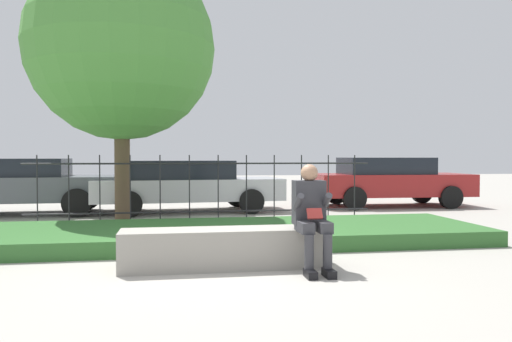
# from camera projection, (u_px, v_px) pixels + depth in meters

# --- Properties ---
(ground_plane) EXTENTS (60.00, 60.00, 0.00)m
(ground_plane) POSITION_uv_depth(u_px,v_px,m) (221.00, 268.00, 6.16)
(ground_plane) COLOR #A8A399
(stone_bench) EXTENTS (2.56, 0.54, 0.48)m
(stone_bench) POSITION_uv_depth(u_px,v_px,m) (225.00, 250.00, 6.17)
(stone_bench) COLOR gray
(stone_bench) RESTS_ON ground_plane
(person_seated_reader) EXTENTS (0.42, 0.73, 1.28)m
(person_seated_reader) POSITION_uv_depth(u_px,v_px,m) (311.00, 212.00, 6.01)
(person_seated_reader) COLOR black
(person_seated_reader) RESTS_ON ground_plane
(grass_berm) EXTENTS (8.84, 2.44, 0.24)m
(grass_berm) POSITION_uv_depth(u_px,v_px,m) (211.00, 234.00, 8.06)
(grass_berm) COLOR #33662D
(grass_berm) RESTS_ON ground_plane
(iron_fence) EXTENTS (6.84, 0.03, 1.41)m
(iron_fence) POSITION_uv_depth(u_px,v_px,m) (204.00, 189.00, 9.91)
(iron_fence) COLOR #232326
(iron_fence) RESTS_ON ground_plane
(car_parked_left) EXTENTS (4.63, 2.00, 1.33)m
(car_parked_left) POSITION_uv_depth(u_px,v_px,m) (18.00, 184.00, 11.84)
(car_parked_left) COLOR #4C5156
(car_parked_left) RESTS_ON ground_plane
(car_parked_right) EXTENTS (4.30, 1.97, 1.35)m
(car_parked_right) POSITION_uv_depth(u_px,v_px,m) (389.00, 180.00, 13.80)
(car_parked_right) COLOR maroon
(car_parked_right) RESTS_ON ground_plane
(car_parked_center) EXTENTS (4.71, 2.20, 1.28)m
(car_parked_center) POSITION_uv_depth(u_px,v_px,m) (186.00, 184.00, 12.47)
(car_parked_center) COLOR #B7B7BC
(car_parked_center) RESTS_ON ground_plane
(tree_behind_fence) EXTENTS (3.81, 3.81, 5.52)m
(tree_behind_fence) POSITION_uv_depth(u_px,v_px,m) (121.00, 47.00, 10.16)
(tree_behind_fence) COLOR brown
(tree_behind_fence) RESTS_ON ground_plane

